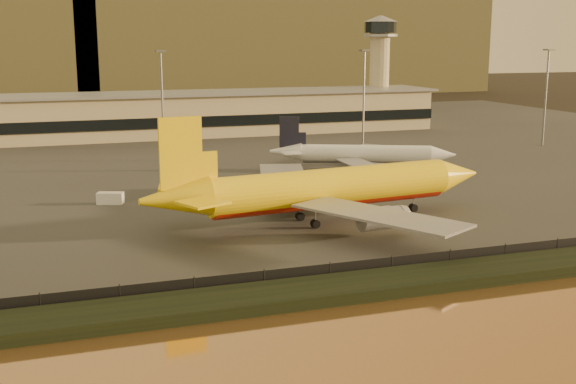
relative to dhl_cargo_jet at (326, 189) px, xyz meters
name	(u,v)px	position (x,y,z in m)	size (l,w,h in m)	color
ground	(335,249)	(-4.03, -13.49, -5.38)	(900.00, 900.00, 0.00)	black
embankment	(392,283)	(-4.03, -30.49, -4.68)	(320.00, 7.00, 1.40)	black
tarmac	(194,150)	(-4.03, 81.51, -5.28)	(320.00, 220.00, 0.20)	#2D2D2D
perimeter_fence	(377,267)	(-4.03, -26.49, -4.08)	(300.00, 0.05, 2.20)	black
terminal_building	(122,116)	(-18.56, 112.06, 0.87)	(202.00, 25.00, 12.60)	tan
control_tower	(380,59)	(65.97, 117.51, 16.29)	(11.20, 11.20, 35.50)	tan
apron_light_masts	(272,93)	(10.97, 61.51, 10.33)	(152.20, 12.20, 25.40)	slate
distant_hills	(66,34)	(-24.78, 326.51, 26.01)	(470.00, 160.00, 70.00)	brown
dhl_cargo_jet	(326,189)	(0.00, 0.00, 0.00)	(58.09, 56.56, 17.34)	yellow
white_narrowbody_jet	(362,155)	(24.28, 39.48, -1.74)	(38.17, 36.07, 11.53)	white
gse_vehicle_yellow	(366,185)	(16.34, 20.42, -4.26)	(4.06, 1.83, 1.83)	yellow
gse_vehicle_white	(110,198)	(-30.36, 23.77, -4.19)	(4.40, 1.98, 1.98)	white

